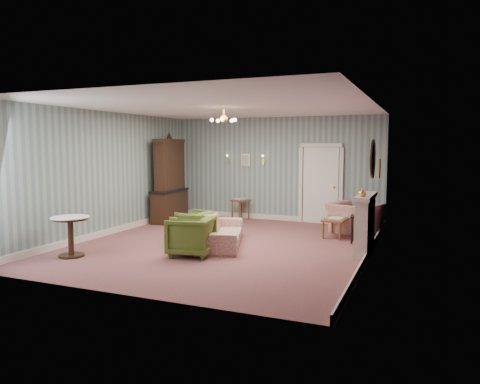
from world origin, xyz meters
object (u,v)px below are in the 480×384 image
at_px(fireplace, 365,224).
at_px(coffee_table, 336,227).
at_px(olive_chair_c, 196,224).
at_px(side_table_black, 360,230).
at_px(pedestal_table, 71,237).
at_px(olive_chair_a, 191,234).
at_px(wingback_chair, 355,213).
at_px(sofa_chintz, 221,226).
at_px(dresser, 169,178).
at_px(olive_chair_b, 191,228).

distance_m(fireplace, coffee_table, 1.63).
bearing_deg(olive_chair_c, side_table_black, 115.72).
xyz_separation_m(side_table_black, pedestal_table, (-4.90, -3.32, 0.09)).
height_order(olive_chair_c, side_table_black, olive_chair_c).
relative_size(olive_chair_a, coffee_table, 0.96).
bearing_deg(wingback_chair, sofa_chintz, 68.67).
bearing_deg(olive_chair_a, pedestal_table, -75.11).
relative_size(sofa_chintz, wingback_chair, 1.87).
height_order(dresser, coffee_table, dresser).
height_order(wingback_chair, pedestal_table, wingback_chair).
distance_m(olive_chair_b, side_table_black, 3.64).
height_order(dresser, pedestal_table, dresser).
bearing_deg(side_table_black, dresser, 170.42).
bearing_deg(coffee_table, fireplace, -59.03).
distance_m(dresser, fireplace, 5.82).
relative_size(olive_chair_b, side_table_black, 1.15).
distance_m(olive_chair_b, wingback_chair, 4.03).
distance_m(olive_chair_c, sofa_chintz, 0.83).
relative_size(olive_chair_a, olive_chair_c, 1.15).
bearing_deg(olive_chair_c, coffee_table, 127.40).
xyz_separation_m(coffee_table, side_table_black, (0.61, -0.50, 0.08)).
height_order(olive_chair_a, sofa_chintz, olive_chair_a).
bearing_deg(sofa_chintz, olive_chair_b, 86.64).
bearing_deg(coffee_table, side_table_black, -39.76).
distance_m(olive_chair_c, wingback_chair, 3.84).
bearing_deg(coffee_table, wingback_chair, 60.86).
bearing_deg(wingback_chair, olive_chair_a, 76.75).
relative_size(wingback_chair, side_table_black, 1.88).
bearing_deg(side_table_black, olive_chair_a, -140.59).
distance_m(olive_chair_a, coffee_table, 3.63).
relative_size(olive_chair_c, dresser, 0.29).
height_order(wingback_chair, dresser, dresser).
bearing_deg(olive_chair_c, pedestal_table, -22.25).
xyz_separation_m(wingback_chair, dresser, (-5.04, -0.23, 0.72)).
relative_size(wingback_chair, coffee_table, 1.30).
xyz_separation_m(olive_chair_b, wingback_chair, (3.05, 2.62, 0.15)).
bearing_deg(dresser, olive_chair_b, -55.11).
height_order(olive_chair_a, fireplace, fireplace).
bearing_deg(olive_chair_b, wingback_chair, 148.17).
xyz_separation_m(dresser, pedestal_table, (0.40, -4.21, -0.83)).
bearing_deg(pedestal_table, coffee_table, 41.66).
bearing_deg(fireplace, side_table_black, 103.79).
distance_m(olive_chair_a, fireplace, 3.41).
height_order(olive_chair_a, pedestal_table, olive_chair_a).
xyz_separation_m(olive_chair_a, olive_chair_b, (-0.46, 0.85, -0.07)).
distance_m(olive_chair_c, fireplace, 3.68).
distance_m(sofa_chintz, wingback_chair, 3.46).
bearing_deg(olive_chair_c, sofa_chintz, 76.58).
bearing_deg(wingback_chair, pedestal_table, 67.26).
bearing_deg(dresser, side_table_black, -14.39).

